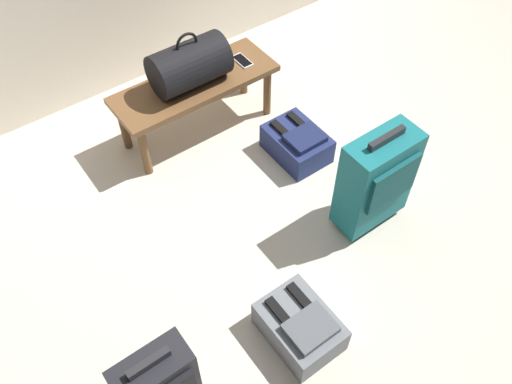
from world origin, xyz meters
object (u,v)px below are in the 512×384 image
cell_phone (242,61)px  suitcase_small_charcoal (157,383)px  backpack_navy (297,143)px  bench (195,89)px  suitcase_upright_teal (376,180)px  backpack_grey (300,327)px  duffel_bag_black (189,65)px

cell_phone → suitcase_small_charcoal: (-1.38, -1.35, -0.15)m
cell_phone → backpack_navy: bearing=-87.4°
bench → suitcase_upright_teal: 1.21m
cell_phone → suitcase_upright_teal: bearing=-88.6°
cell_phone → backpack_grey: cell_phone is taller
suitcase_upright_teal → duffel_bag_black: bearing=108.5°
suitcase_small_charcoal → cell_phone: bearing=44.4°
suitcase_upright_teal → bench: bearing=107.6°
duffel_bag_black → backpack_grey: 1.57m
duffel_bag_black → suitcase_upright_teal: 1.23m
backpack_grey → suitcase_small_charcoal: bearing=171.1°
duffel_bag_black → cell_phone: duffel_bag_black is taller
backpack_grey → backpack_navy: size_ratio=1.00×
bench → backpack_grey: size_ratio=2.63×
duffel_bag_black → suitcase_small_charcoal: bearing=-127.0°
suitcase_upright_teal → backpack_grey: size_ratio=1.70×
bench → backpack_grey: 1.53m
backpack_grey → backpack_navy: 1.18m
suitcase_small_charcoal → backpack_grey: bearing=-8.9°
duffel_bag_black → backpack_grey: (-0.35, -1.47, -0.42)m
cell_phone → suitcase_upright_teal: 1.14m
backpack_grey → suitcase_upright_teal: bearing=23.1°
duffel_bag_black → backpack_navy: bearing=-54.6°
duffel_bag_black → backpack_grey: bearing=-103.5°
cell_phone → suitcase_upright_teal: size_ratio=0.22×
duffel_bag_black → backpack_navy: size_ratio=1.16×
suitcase_upright_teal → suitcase_small_charcoal: bearing=-171.5°
bench → suitcase_upright_teal: (0.37, -1.15, 0.01)m
duffel_bag_black → suitcase_small_charcoal: duffel_bag_black is taller
backpack_navy → bench: bearing=123.8°
suitcase_small_charcoal → backpack_navy: suitcase_small_charcoal is taller
suitcase_small_charcoal → backpack_grey: 0.70m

